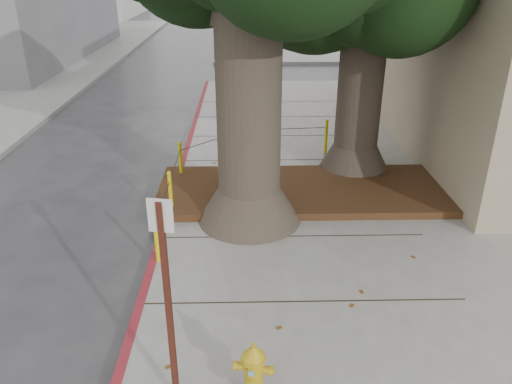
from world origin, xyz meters
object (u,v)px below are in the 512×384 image
car_red (484,53)px  car_dark (41,55)px  car_silver (384,58)px  fire_hydrant (254,371)px  signpost (168,296)px

car_red → car_dark: car_dark is taller
car_red → car_silver: bearing=110.9°
car_silver → car_red: car_silver is taller
fire_hydrant → car_silver: car_silver is taller
car_silver → car_red: size_ratio=1.10×
signpost → fire_hydrant: bearing=11.5°
car_silver → fire_hydrant: bearing=156.0°
fire_hydrant → car_dark: bearing=128.9°
car_silver → car_dark: (-16.87, 1.39, -0.05)m
fire_hydrant → car_dark: size_ratio=0.18×
fire_hydrant → signpost: 1.44m
signpost → car_silver: size_ratio=0.65×
signpost → car_red: bearing=69.1°
signpost → car_silver: bearing=79.7°
fire_hydrant → car_dark: car_dark is taller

